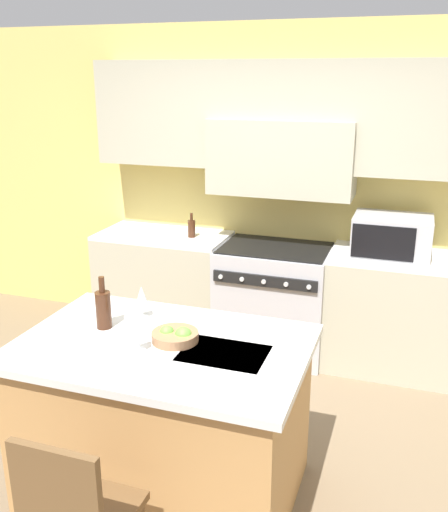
# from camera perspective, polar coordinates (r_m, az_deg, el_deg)

# --- Properties ---
(ground_plane) EXTENTS (10.00, 10.00, 0.00)m
(ground_plane) POSITION_cam_1_polar(r_m,az_deg,el_deg) (3.62, -2.59, -21.57)
(ground_plane) COLOR #7A664C
(back_cabinetry) EXTENTS (10.00, 0.46, 2.70)m
(back_cabinetry) POSITION_cam_1_polar(r_m,az_deg,el_deg) (4.82, 6.17, 9.22)
(back_cabinetry) COLOR #DBC166
(back_cabinetry) RESTS_ON ground_plane
(back_counter) EXTENTS (3.19, 0.62, 0.95)m
(back_counter) POSITION_cam_1_polar(r_m,az_deg,el_deg) (4.87, 5.07, -4.21)
(back_counter) COLOR #B2AD93
(back_counter) RESTS_ON ground_plane
(range_stove) EXTENTS (0.91, 0.70, 0.93)m
(range_stove) POSITION_cam_1_polar(r_m,az_deg,el_deg) (4.86, 5.01, -4.38)
(range_stove) COLOR #B7B7BC
(range_stove) RESTS_ON ground_plane
(microwave) EXTENTS (0.58, 0.42, 0.31)m
(microwave) POSITION_cam_1_polar(r_m,az_deg,el_deg) (4.56, 16.43, 1.93)
(microwave) COLOR #B7B7BC
(microwave) RESTS_ON back_counter
(kitchen_island) EXTENTS (1.54, 1.02, 0.93)m
(kitchen_island) POSITION_cam_1_polar(r_m,az_deg,el_deg) (3.31, -5.94, -15.83)
(kitchen_island) COLOR #B7844C
(kitchen_island) RESTS_ON ground_plane
(wine_bottle) EXTENTS (0.09, 0.09, 0.30)m
(wine_bottle) POSITION_cam_1_polar(r_m,az_deg,el_deg) (3.26, -11.97, -5.16)
(wine_bottle) COLOR #422314
(wine_bottle) RESTS_ON kitchen_island
(wine_glass_near) EXTENTS (0.07, 0.07, 0.19)m
(wine_glass_near) POSITION_cam_1_polar(r_m,az_deg,el_deg) (2.96, -8.58, -7.05)
(wine_glass_near) COLOR white
(wine_glass_near) RESTS_ON kitchen_island
(wine_glass_far) EXTENTS (0.07, 0.07, 0.19)m
(wine_glass_far) POSITION_cam_1_polar(r_m,az_deg,el_deg) (3.35, -8.24, -4.02)
(wine_glass_far) COLOR white
(wine_glass_far) RESTS_ON kitchen_island
(fruit_bowl) EXTENTS (0.25, 0.25, 0.09)m
(fruit_bowl) POSITION_cam_1_polar(r_m,az_deg,el_deg) (3.08, -4.86, -7.96)
(fruit_bowl) COLOR #996B47
(fruit_bowl) RESTS_ON kitchen_island
(oil_bottle_on_counter) EXTENTS (0.06, 0.06, 0.21)m
(oil_bottle_on_counter) POSITION_cam_1_polar(r_m,az_deg,el_deg) (4.90, -3.26, 2.81)
(oil_bottle_on_counter) COLOR #422314
(oil_bottle_on_counter) RESTS_ON back_counter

